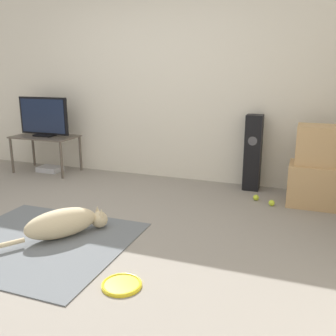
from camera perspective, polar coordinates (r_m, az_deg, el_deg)
The scene contains 13 objects.
ground_plane at distance 3.54m, azimuth -14.68°, elevation -9.77°, with size 12.00×12.00×0.00m, color gray.
wall_back at distance 5.08m, azimuth -1.77°, elevation 12.89°, with size 8.00×0.06×2.55m.
area_rug at distance 3.46m, azimuth -19.05°, elevation -10.61°, with size 1.51×1.38×0.01m.
dog at distance 3.44m, azimuth -15.47°, elevation -8.09°, with size 0.60×0.81×0.26m.
frisbee at distance 2.70m, azimuth -7.07°, elevation -17.22°, with size 0.28×0.28×0.03m.
cardboard_box_lower at distance 4.37m, azimuth 21.15°, elevation -2.37°, with size 0.51×0.42×0.46m.
cardboard_box_upper at distance 4.29m, azimuth 21.84°, elevation 3.28°, with size 0.43×0.36×0.42m.
floor_speaker at distance 4.66m, azimuth 12.81°, elevation 2.29°, with size 0.19×0.20×0.92m.
tv_stand at distance 5.64m, azimuth -18.19°, elevation 3.98°, with size 0.90×0.51×0.52m.
tv at distance 5.60m, azimuth -18.45°, elevation 7.36°, with size 0.78×0.20×0.55m.
tennis_ball_by_boxes at distance 4.25m, azimuth 15.51°, elevation -5.15°, with size 0.07×0.07×0.07m.
tennis_ball_near_speaker at distance 4.38m, azimuth 13.26°, elevation -4.40°, with size 0.07×0.07×0.07m.
game_console at distance 5.72m, azimuth -17.54°, elevation -0.14°, with size 0.33×0.23×0.07m.
Camera 1 is at (1.91, -2.61, 1.44)m, focal length 40.00 mm.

